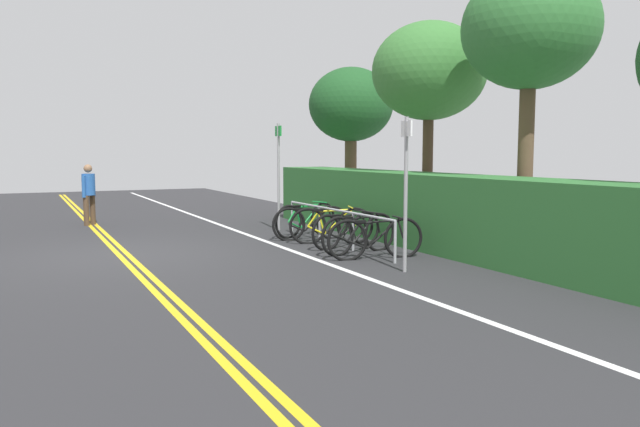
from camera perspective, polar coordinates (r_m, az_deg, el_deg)
ground_plane at (r=11.73m, az=-17.90°, el=-3.79°), size 38.54×13.76×0.05m
centre_line_yellow_inner at (r=11.71m, az=-18.29°, el=-3.69°), size 34.69×0.10×0.00m
centre_line_yellow_outer at (r=11.74m, az=-17.52°, el=-3.64°), size 34.69×0.10×0.00m
bike_lane_stripe_white at (r=12.48m, az=-4.43°, el=-2.84°), size 34.69×0.12×0.00m
bike_rack at (r=12.14m, az=1.46°, el=-0.44°), size 4.36×0.05×0.74m
bicycle_0 at (r=13.61m, az=-1.32°, el=-0.57°), size 0.65×1.73×0.77m
bicycle_1 at (r=13.03m, az=-0.86°, el=-0.90°), size 0.46×1.71×0.75m
bicycle_2 at (r=12.47m, az=1.07°, el=-1.13°), size 0.66×1.66×0.78m
bicycle_3 at (r=11.96m, az=2.50°, el=-1.55°), size 0.49×1.69×0.74m
bicycle_4 at (r=11.31m, az=3.67°, el=-1.91°), size 0.46×1.73×0.77m
bicycle_5 at (r=10.72m, az=5.21°, el=-2.35°), size 0.47×1.78×0.76m
pedestrian at (r=16.60m, az=-20.79°, el=2.00°), size 0.39×0.35×1.55m
sign_post_near at (r=14.52m, az=-3.90°, el=4.35°), size 0.36×0.06×2.54m
sign_post_far at (r=9.50m, az=8.02°, el=3.12°), size 0.36×0.09×2.40m
hedge_backdrop at (r=11.78m, az=12.10°, el=0.05°), size 13.31×1.24×1.44m
tree_near_left at (r=17.46m, az=2.91°, el=9.99°), size 2.38×2.38×4.23m
tree_mid at (r=14.11m, az=10.16°, el=12.86°), size 2.55×2.55×4.73m
tree_far_right at (r=12.02m, az=19.00°, el=15.81°), size 2.44×2.44×5.16m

